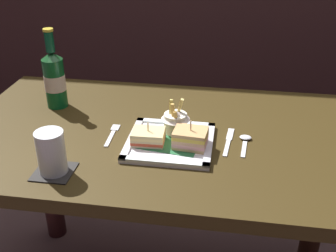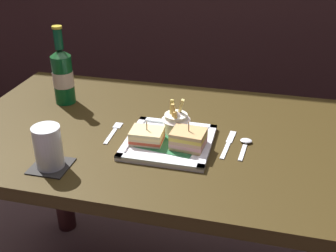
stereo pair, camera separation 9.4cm
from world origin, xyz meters
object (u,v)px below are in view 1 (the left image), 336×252
water_glass (52,155)px  sandwich_half_right (190,138)px  dining_table (166,171)px  knife (229,141)px  fork (112,134)px  sandwich_half_left (148,137)px  square_plate (170,142)px  beer_bottle (54,78)px  spoon (245,140)px  fries_cup (175,119)px

water_glass → sandwich_half_right: bearing=26.9°
dining_table → knife: (0.19, -0.03, 0.14)m
fork → sandwich_half_left: bearing=-21.6°
water_glass → square_plate: bearing=34.4°
water_glass → beer_bottle: bearing=110.6°
square_plate → sandwich_half_left: size_ratio=2.59×
dining_table → spoon: spoon is taller
fork → spoon: bearing=2.7°
sandwich_half_left → spoon: sandwich_half_left is taller
fries_cup → spoon: bearing=-2.5°
fries_cup → water_glass: size_ratio=0.94×
dining_table → spoon: (0.24, -0.02, 0.15)m
dining_table → beer_bottle: bearing=162.4°
sandwich_half_left → fries_cup: bearing=48.5°
square_plate → water_glass: (-0.28, -0.19, 0.05)m
square_plate → beer_bottle: size_ratio=0.91×
sandwich_half_right → spoon: (0.15, 0.07, -0.03)m
sandwich_half_right → fork: size_ratio=0.75×
square_plate → fries_cup: bearing=83.1°
dining_table → spoon: 0.28m
sandwich_half_left → sandwich_half_right: (0.12, 0.00, 0.01)m
sandwich_half_left → fork: size_ratio=0.72×
fork → square_plate: bearing=-9.3°
square_plate → sandwich_half_right: sandwich_half_right is taller
dining_table → square_plate: bearing=-72.0°
water_glass → fork: size_ratio=0.88×
dining_table → beer_bottle: 0.48m
knife → beer_bottle: bearing=165.5°
spoon → square_plate: bearing=-167.2°
square_plate → spoon: 0.22m
sandwich_half_right → sandwich_half_left: bearing=180.0°
fries_cup → spoon: size_ratio=0.90×
sandwich_half_right → beer_bottle: (-0.48, 0.22, 0.07)m
square_plate → beer_bottle: beer_bottle is taller
sandwich_half_right → fries_cup: 0.09m
dining_table → sandwich_half_left: size_ratio=13.60×
water_glass → spoon: size_ratio=0.96×
fries_cup → dining_table: bearing=155.2°
water_glass → spoon: 0.55m
square_plate → water_glass: bearing=-145.6°
fork → spoon: size_ratio=1.09×
fork → dining_table: bearing=14.8°
square_plate → knife: square_plate is taller
square_plate → fries_cup: 0.07m
fries_cup → beer_bottle: 0.45m
knife → spoon: 0.05m
sandwich_half_right → spoon: sandwich_half_right is taller
sandwich_half_right → water_glass: water_glass is taller
fries_cup → beer_bottle: beer_bottle is taller
square_plate → sandwich_half_left: 0.07m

